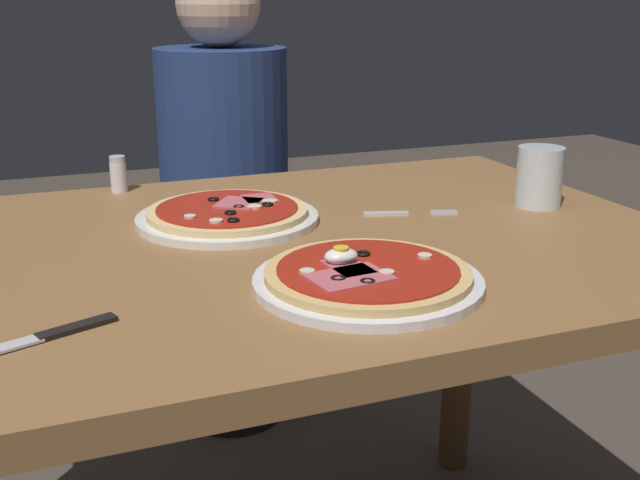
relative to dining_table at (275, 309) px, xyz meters
The scene contains 8 objects.
dining_table is the anchor object (origin of this frame).
pizza_foreground 0.26m from the dining_table, 77.22° to the right, with size 0.29×0.29×0.05m.
pizza_across_left 0.18m from the dining_table, 108.23° to the left, with size 0.29×0.29×0.03m.
water_glass_near 0.51m from the dining_table, ahead, with size 0.08×0.08×0.10m.
fork 0.27m from the dining_table, 12.42° to the left, with size 0.16×0.06×0.00m.
knife 0.43m from the dining_table, 144.13° to the right, with size 0.19×0.08×0.01m.
salt_shaker 0.45m from the dining_table, 114.60° to the left, with size 0.03×0.03×0.07m.
diner_person 0.83m from the dining_table, 80.82° to the left, with size 0.32×0.32×1.18m.
Camera 1 is at (-0.33, -1.06, 1.11)m, focal length 43.66 mm.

